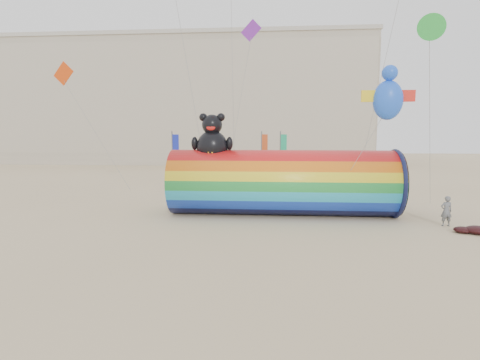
{
  "coord_description": "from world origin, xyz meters",
  "views": [
    {
      "loc": [
        2.13,
        -19.02,
        4.94
      ],
      "look_at": [
        0.5,
        1.5,
        2.4
      ],
      "focal_mm": 28.0,
      "sensor_mm": 36.0,
      "label": 1
    }
  ],
  "objects": [
    {
      "name": "windsock_assembly",
      "position": [
        2.9,
        3.84,
        2.09
      ],
      "size": [
        13.66,
        4.16,
        6.3
      ],
      "color": "red",
      "rests_on": "ground"
    },
    {
      "name": "festival_banners",
      "position": [
        -0.43,
        15.54,
        2.64
      ],
      "size": [
        10.16,
        4.16,
        5.2
      ],
      "color": "#59595E",
      "rests_on": "ground"
    },
    {
      "name": "hotel_building",
      "position": [
        -12.0,
        45.95,
        10.31
      ],
      "size": [
        60.4,
        15.4,
        20.6
      ],
      "color": "#B7AD99",
      "rests_on": "ground"
    },
    {
      "name": "kite_handler",
      "position": [
        11.62,
        1.52,
        0.82
      ],
      "size": [
        0.62,
        0.43,
        1.64
      ],
      "primitive_type": "imported",
      "rotation": [
        0.0,
        0.0,
        3.2
      ],
      "color": "slate",
      "rests_on": "ground"
    },
    {
      "name": "ground",
      "position": [
        0.0,
        0.0,
        0.0
      ],
      "size": [
        160.0,
        160.0,
        0.0
      ],
      "primitive_type": "plane",
      "color": "#CCB58C",
      "rests_on": "ground"
    }
  ]
}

